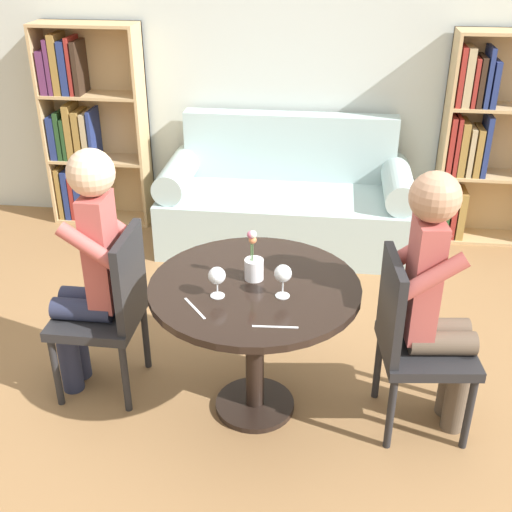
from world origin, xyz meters
TOP-DOWN VIEW (x-y plane):
  - ground_plane at (0.00, 0.00)m, footprint 16.00×16.00m
  - back_wall at (0.00, 2.33)m, footprint 5.20×0.05m
  - round_table at (0.00, 0.00)m, footprint 0.98×0.98m
  - couch at (0.00, 1.90)m, footprint 1.82×0.80m
  - bookshelf_left at (-1.60, 2.16)m, footprint 0.77×0.28m
  - bookshelf_right at (1.40, 2.17)m, footprint 0.77×0.28m
  - chair_left at (-0.74, 0.08)m, footprint 0.42×0.42m
  - chair_right at (0.74, -0.01)m, footprint 0.47×0.47m
  - person_left at (-0.82, 0.08)m, footprint 0.42×0.34m
  - person_right at (0.82, 0.01)m, footprint 0.44×0.37m
  - wine_glass_left at (-0.15, -0.12)m, footprint 0.08×0.08m
  - wine_glass_right at (0.14, -0.09)m, footprint 0.08×0.08m
  - flower_vase at (-0.01, 0.05)m, footprint 0.09×0.09m
  - knife_left_setting at (0.13, -0.33)m, footprint 0.19×0.02m
  - fork_left_setting at (-0.23, -0.23)m, footprint 0.13×0.16m

SIDE VIEW (x-z plane):
  - ground_plane at x=0.00m, z-range 0.00..0.00m
  - couch at x=0.00m, z-range -0.15..0.77m
  - chair_left at x=-0.74m, z-range 0.04..0.94m
  - chair_right at x=0.74m, z-range 0.04..0.94m
  - round_table at x=0.00m, z-range 0.23..0.95m
  - person_right at x=0.82m, z-range 0.06..1.36m
  - person_left at x=-0.82m, z-range 0.06..1.37m
  - knife_left_setting at x=0.13m, z-range 0.72..0.73m
  - fork_left_setting at x=-0.23m, z-range 0.72..0.73m
  - bookshelf_left at x=-1.60m, z-range -0.04..1.50m
  - bookshelf_right at x=1.40m, z-range 0.00..1.54m
  - flower_vase at x=-0.01m, z-range 0.67..0.93m
  - wine_glass_left at x=-0.15m, z-range 0.75..0.89m
  - wine_glass_right at x=0.14m, z-range 0.76..0.91m
  - back_wall at x=0.00m, z-range 0.00..2.70m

